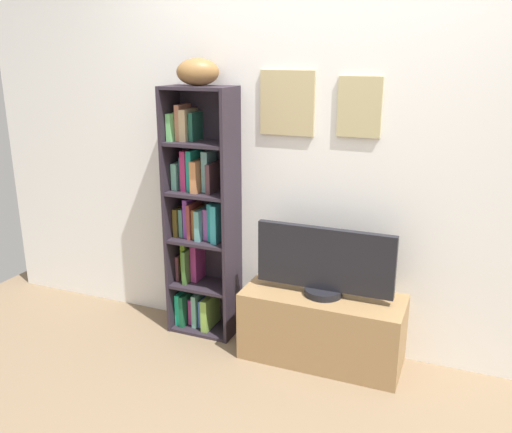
{
  "coord_description": "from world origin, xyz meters",
  "views": [
    {
      "loc": [
        0.81,
        -1.92,
        1.77
      ],
      "look_at": [
        -0.33,
        0.85,
        0.86
      ],
      "focal_mm": 38.23,
      "sensor_mm": 36.0,
      "label": 1
    }
  ],
  "objects_px": {
    "bookshelf": "(200,220)",
    "tv_stand": "(322,327)",
    "football": "(198,72)",
    "television": "(324,262)"
  },
  "relations": [
    {
      "from": "television",
      "to": "football",
      "type": "bearing_deg",
      "value": 175.37
    },
    {
      "from": "football",
      "to": "tv_stand",
      "type": "distance_m",
      "value": 1.66
    },
    {
      "from": "tv_stand",
      "to": "bookshelf",
      "type": "bearing_deg",
      "value": 173.54
    },
    {
      "from": "bookshelf",
      "to": "tv_stand",
      "type": "xyz_separation_m",
      "value": [
        0.84,
        -0.1,
        -0.54
      ]
    },
    {
      "from": "bookshelf",
      "to": "television",
      "type": "bearing_deg",
      "value": -6.39
    },
    {
      "from": "bookshelf",
      "to": "football",
      "type": "relative_size",
      "value": 6.35
    },
    {
      "from": "bookshelf",
      "to": "television",
      "type": "xyz_separation_m",
      "value": [
        0.84,
        -0.09,
        -0.13
      ]
    },
    {
      "from": "football",
      "to": "television",
      "type": "relative_size",
      "value": 0.31
    },
    {
      "from": "bookshelf",
      "to": "tv_stand",
      "type": "height_order",
      "value": "bookshelf"
    },
    {
      "from": "television",
      "to": "tv_stand",
      "type": "bearing_deg",
      "value": -90.0
    }
  ]
}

